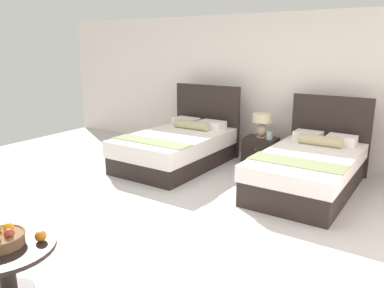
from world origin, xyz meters
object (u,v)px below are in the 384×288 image
Objects in this scene: bed_near_window at (178,147)px; table_lamp at (262,122)px; vase at (269,135)px; nightstand at (260,151)px; bed_near_corner at (309,168)px; fruit_bowl at (1,238)px; loose_orange at (41,236)px; coffee_table at (5,258)px.

bed_near_window is 1.49m from table_lamp.
nightstand is at bearing 166.19° from vase.
nightstand is 0.50m from table_lamp.
fruit_bowl is (-1.45, -3.69, 0.19)m from bed_near_corner.
bed_near_window reaches higher than vase.
table_lamp is at bearing 159.75° from vase.
bed_near_window is 5.11× the size of table_lamp.
table_lamp is 4.29m from loose_orange.
table_lamp is 4.53m from coffee_table.
vase is 0.38× the size of fruit_bowl.
fruit_bowl is at bearing -95.13° from nightstand.
table_lamp is 0.26m from vase.
coffee_table is at bearing -94.74° from nightstand.
bed_near_window is 3.62m from loose_orange.
coffee_table is at bearing -4.14° from fruit_bowl.
table_lamp is 1.11× the size of fruit_bowl.
bed_near_window is at bearing 105.99° from loose_orange.
table_lamp is at bearing 87.44° from loose_orange.
bed_near_window is at bearing 179.97° from bed_near_corner.
fruit_bowl reaches higher than loose_orange.
coffee_table is at bearing -111.08° from bed_near_corner.
table_lamp is (1.19, 0.80, 0.41)m from bed_near_window.
nightstand is at bearing 87.43° from loose_orange.
coffee_table is (0.82, -3.69, 0.02)m from bed_near_window.
bed_near_corner is at bearing -37.49° from table_lamp.
bed_near_window reaches higher than loose_orange.
bed_near_window is 1.43m from nightstand.
bed_near_window is 2.24m from bed_near_corner.
vase is (0.16, -0.06, -0.19)m from table_lamp.
loose_orange is at bearing -109.67° from bed_near_corner.
bed_near_corner is 2.74× the size of coffee_table.
bed_near_corner reaches higher than table_lamp.
bed_near_window is at bearing -145.88° from table_lamp.
bed_near_corner reaches higher than coffee_table.
bed_near_window is 2.66× the size of coffee_table.
bed_near_corner is 4.03× the size of nightstand.
bed_near_window is 23.17× the size of loose_orange.
bed_near_corner is (2.24, -0.00, -0.00)m from bed_near_window.
bed_near_window is at bearing 102.49° from coffee_table.
bed_near_window is 3.77m from fruit_bowl.
coffee_table is 0.32m from loose_orange.
bed_near_corner reaches higher than nightstand.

